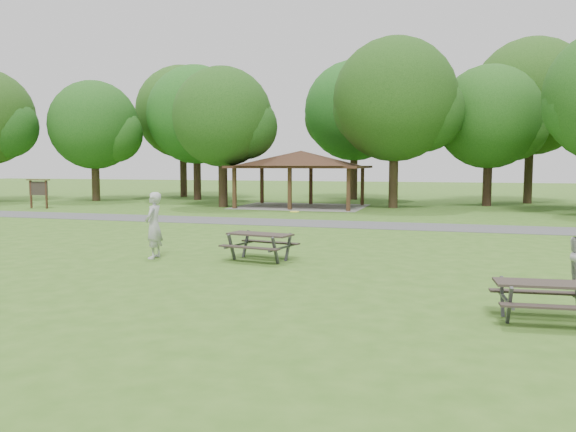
# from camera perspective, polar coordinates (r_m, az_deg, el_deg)

# --- Properties ---
(ground) EXTENTS (160.00, 160.00, 0.00)m
(ground) POSITION_cam_1_polar(r_m,az_deg,el_deg) (13.83, -8.76, -6.74)
(ground) COLOR #39651C
(ground) RESTS_ON ground
(asphalt_path) EXTENTS (120.00, 3.20, 0.02)m
(asphalt_path) POSITION_cam_1_polar(r_m,az_deg,el_deg) (27.01, 3.98, -0.79)
(asphalt_path) COLOR #4B4B4E
(asphalt_path) RESTS_ON ground
(pavilion) EXTENTS (8.60, 7.01, 3.76)m
(pavilion) POSITION_cam_1_polar(r_m,az_deg,el_deg) (37.53, 1.34, 5.60)
(pavilion) COLOR #372414
(pavilion) RESTS_ON ground
(notice_board) EXTENTS (1.60, 0.30, 1.88)m
(notice_board) POSITION_cam_1_polar(r_m,az_deg,el_deg) (39.77, -24.02, 2.60)
(notice_board) COLOR #391F15
(notice_board) RESTS_ON ground
(tree_row_b) EXTENTS (7.14, 6.80, 9.28)m
(tree_row_b) POSITION_cam_1_polar(r_m,az_deg,el_deg) (46.33, -19.00, 8.48)
(tree_row_b) COLOR #2F2215
(tree_row_b) RESTS_ON ground
(tree_row_c) EXTENTS (8.19, 7.80, 10.67)m
(tree_row_c) POSITION_cam_1_polar(r_m,az_deg,el_deg) (45.86, -9.17, 9.82)
(tree_row_c) COLOR black
(tree_row_c) RESTS_ON ground
(tree_row_d) EXTENTS (6.93, 6.60, 9.27)m
(tree_row_d) POSITION_cam_1_polar(r_m,az_deg,el_deg) (37.85, -6.56, 9.66)
(tree_row_d) COLOR black
(tree_row_d) RESTS_ON ground
(tree_row_e) EXTENTS (8.40, 8.00, 11.02)m
(tree_row_e) POSITION_cam_1_polar(r_m,az_deg,el_deg) (37.64, 10.95, 11.17)
(tree_row_e) COLOR #2F2214
(tree_row_e) RESTS_ON ground
(tree_row_f) EXTENTS (7.35, 7.00, 9.55)m
(tree_row_f) POSITION_cam_1_polar(r_m,az_deg,el_deg) (40.93, 19.89, 9.15)
(tree_row_f) COLOR black
(tree_row_f) RESTS_ON ground
(tree_deep_a) EXTENTS (8.40, 8.00, 11.38)m
(tree_deep_a) POSITION_cam_1_polar(r_m,az_deg,el_deg) (50.36, -10.56, 10.07)
(tree_deep_a) COLOR black
(tree_deep_a) RESTS_ON ground
(tree_deep_b) EXTENTS (8.40, 8.00, 11.13)m
(tree_deep_b) POSITION_cam_1_polar(r_m,az_deg,el_deg) (46.08, 6.90, 10.27)
(tree_deep_b) COLOR #2F1E15
(tree_deep_b) RESTS_ON ground
(tree_deep_c) EXTENTS (8.82, 8.40, 11.90)m
(tree_deep_c) POSITION_cam_1_polar(r_m,az_deg,el_deg) (44.80, 23.61, 10.73)
(tree_deep_c) COLOR black
(tree_deep_c) RESTS_ON ground
(picnic_table_middle) EXTENTS (2.19, 1.89, 0.84)m
(picnic_table_middle) POSITION_cam_1_polar(r_m,az_deg,el_deg) (16.76, -2.87, -2.43)
(picnic_table_middle) COLOR #2F2622
(picnic_table_middle) RESTS_ON ground
(picnic_table_far) EXTENTS (1.86, 1.54, 0.75)m
(picnic_table_far) POSITION_cam_1_polar(r_m,az_deg,el_deg) (11.29, 24.63, -7.01)
(picnic_table_far) COLOR #2D2621
(picnic_table_far) RESTS_ON ground
(frisbee_in_flight) EXTENTS (0.28, 0.28, 0.02)m
(frisbee_in_flight) POSITION_cam_1_polar(r_m,az_deg,el_deg) (15.36, 0.66, 0.45)
(frisbee_in_flight) COLOR yellow
(frisbee_in_flight) RESTS_ON ground
(frisbee_thrower) EXTENTS (0.56, 0.79, 2.03)m
(frisbee_thrower) POSITION_cam_1_polar(r_m,az_deg,el_deg) (17.52, -13.48, -0.93)
(frisbee_thrower) COLOR #B0B0B3
(frisbee_thrower) RESTS_ON ground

